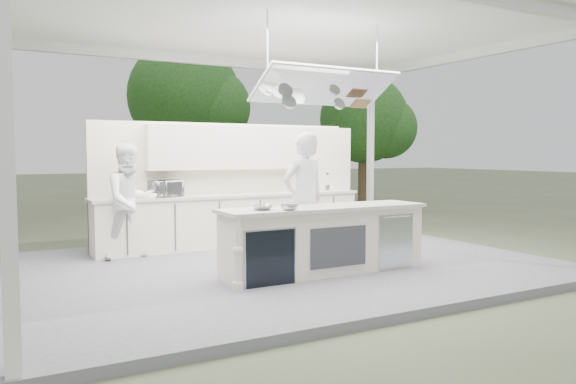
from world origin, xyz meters
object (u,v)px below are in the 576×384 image
demo_island (324,240)px  head_chef (304,199)px  back_counter (233,220)px  sous_chef (131,201)px

demo_island → head_chef: head_chef is taller
back_counter → sous_chef: sous_chef is taller
demo_island → sous_chef: size_ratio=1.67×
head_chef → sous_chef: bearing=-47.3°
head_chef → sous_chef: size_ratio=1.08×
demo_island → sous_chef: bearing=130.8°
demo_island → head_chef: (0.01, 0.58, 0.53)m
back_counter → demo_island: bearing=-86.4°
sous_chef → back_counter: bearing=-2.8°
demo_island → head_chef: bearing=88.7°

